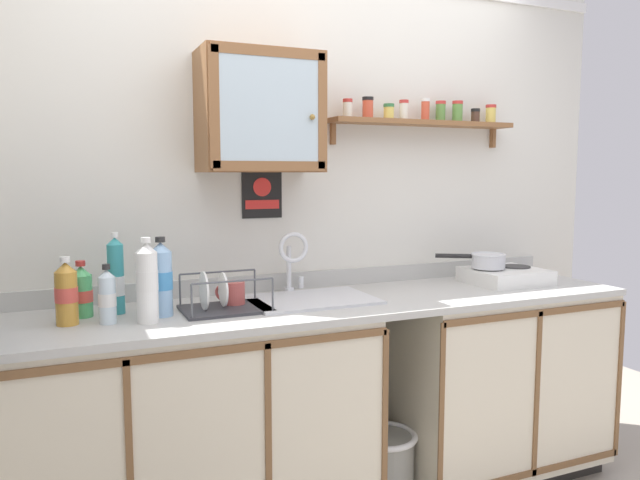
% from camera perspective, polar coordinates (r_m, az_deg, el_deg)
% --- Properties ---
extents(back_wall, '(3.43, 0.07, 2.48)m').
position_cam_1_polar(back_wall, '(2.93, -1.56, 1.36)').
color(back_wall, silver).
rests_on(back_wall, ground).
extents(lower_cabinet_run, '(1.50, 0.64, 0.92)m').
position_cam_1_polar(lower_cabinet_run, '(2.63, -12.54, -17.14)').
color(lower_cabinet_run, black).
rests_on(lower_cabinet_run, ground).
extents(lower_cabinet_run_right, '(1.06, 0.64, 0.92)m').
position_cam_1_polar(lower_cabinet_run_right, '(3.25, 15.72, -12.57)').
color(lower_cabinet_run_right, black).
rests_on(lower_cabinet_run_right, ground).
extents(countertop, '(2.79, 0.66, 0.03)m').
position_cam_1_polar(countertop, '(2.67, 1.19, -5.96)').
color(countertop, '#B2B2AD').
rests_on(countertop, lower_cabinet_run).
extents(backsplash, '(2.79, 0.02, 0.08)m').
position_cam_1_polar(backsplash, '(2.93, -1.29, -3.74)').
color(backsplash, '#B2B2AD').
rests_on(backsplash, countertop).
extents(sink, '(0.54, 0.42, 0.40)m').
position_cam_1_polar(sink, '(2.67, -1.01, -6.17)').
color(sink, silver).
rests_on(sink, countertop).
extents(hot_plate_stove, '(0.37, 0.33, 0.08)m').
position_cam_1_polar(hot_plate_stove, '(3.20, 16.98, -3.23)').
color(hot_plate_stove, silver).
rests_on(hot_plate_stove, countertop).
extents(saucepan, '(0.31, 0.23, 0.07)m').
position_cam_1_polar(saucepan, '(3.15, 15.40, -1.84)').
color(saucepan, silver).
rests_on(saucepan, hot_plate_stove).
extents(bottle_water_clear_0, '(0.06, 0.06, 0.22)m').
position_cam_1_polar(bottle_water_clear_0, '(2.37, -19.34, -5.06)').
color(bottle_water_clear_0, silver).
rests_on(bottle_water_clear_0, countertop).
extents(bottle_soda_green_1, '(0.08, 0.08, 0.22)m').
position_cam_1_polar(bottle_soda_green_1, '(2.52, -21.47, -4.57)').
color(bottle_soda_green_1, '#4CB266').
rests_on(bottle_soda_green_1, countertop).
extents(bottle_water_blue_2, '(0.09, 0.09, 0.31)m').
position_cam_1_polar(bottle_water_blue_2, '(2.43, -14.67, -3.58)').
color(bottle_water_blue_2, '#8CB7E0').
rests_on(bottle_water_blue_2, countertop).
extents(bottle_detergent_teal_3, '(0.06, 0.06, 0.32)m').
position_cam_1_polar(bottle_detergent_teal_3, '(2.52, -18.61, -3.35)').
color(bottle_detergent_teal_3, teal).
rests_on(bottle_detergent_teal_3, countertop).
extents(bottle_juice_amber_4, '(0.08, 0.08, 0.25)m').
position_cam_1_polar(bottle_juice_amber_4, '(2.40, -22.71, -4.66)').
color(bottle_juice_amber_4, gold).
rests_on(bottle_juice_amber_4, countertop).
extents(bottle_opaque_white_5, '(0.08, 0.08, 0.32)m').
position_cam_1_polar(bottle_opaque_white_5, '(2.33, -15.92, -3.83)').
color(bottle_opaque_white_5, white).
rests_on(bottle_opaque_white_5, countertop).
extents(dish_rack, '(0.35, 0.26, 0.16)m').
position_cam_1_polar(dish_rack, '(2.49, -9.12, -5.90)').
color(dish_rack, '#333338').
rests_on(dish_rack, countertop).
extents(mug, '(0.12, 0.10, 0.10)m').
position_cam_1_polar(mug, '(2.55, -8.12, -5.05)').
color(mug, '#B24C47').
rests_on(mug, countertop).
extents(wall_cabinet, '(0.52, 0.30, 0.51)m').
position_cam_1_polar(wall_cabinet, '(2.69, -5.65, 11.83)').
color(wall_cabinet, brown).
extents(spice_shelf, '(1.01, 0.14, 0.23)m').
position_cam_1_polar(spice_shelf, '(3.13, 9.77, 11.12)').
color(spice_shelf, brown).
extents(warning_sign, '(0.19, 0.01, 0.23)m').
position_cam_1_polar(warning_sign, '(2.82, -5.47, 4.36)').
color(warning_sign, black).
extents(trash_bin, '(0.30, 0.30, 0.34)m').
position_cam_1_polar(trash_bin, '(2.95, 6.05, -20.41)').
color(trash_bin, gray).
rests_on(trash_bin, ground).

